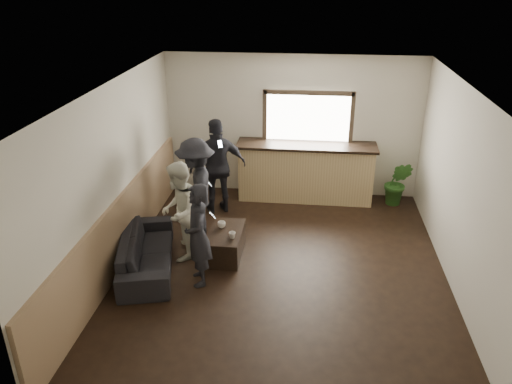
# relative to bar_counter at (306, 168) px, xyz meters

# --- Properties ---
(ground) EXTENTS (5.00, 6.00, 0.01)m
(ground) POSITION_rel_bar_counter_xyz_m (-0.30, -2.70, -0.64)
(ground) COLOR black
(room_shell) EXTENTS (5.01, 6.01, 2.80)m
(room_shell) POSITION_rel_bar_counter_xyz_m (-1.04, -2.70, 0.83)
(room_shell) COLOR silver
(room_shell) RESTS_ON ground
(bar_counter) EXTENTS (2.70, 0.68, 2.13)m
(bar_counter) POSITION_rel_bar_counter_xyz_m (0.00, 0.00, 0.00)
(bar_counter) COLOR tan
(bar_counter) RESTS_ON ground
(sofa) EXTENTS (1.19, 2.04, 0.56)m
(sofa) POSITION_rel_bar_counter_xyz_m (-2.36, -2.83, -0.36)
(sofa) COLOR black
(sofa) RESTS_ON ground
(coffee_table) EXTENTS (0.54, 0.96, 0.42)m
(coffee_table) POSITION_rel_bar_counter_xyz_m (-1.22, -2.33, -0.43)
(coffee_table) COLOR black
(coffee_table) RESTS_ON ground
(cup_a) EXTENTS (0.17, 0.17, 0.10)m
(cup_a) POSITION_rel_bar_counter_xyz_m (-1.30, -2.21, -0.17)
(cup_a) COLOR silver
(cup_a) RESTS_ON coffee_table
(cup_b) EXTENTS (0.15, 0.15, 0.10)m
(cup_b) POSITION_rel_bar_counter_xyz_m (-1.07, -2.53, -0.17)
(cup_b) COLOR silver
(cup_b) RESTS_ON coffee_table
(potted_plant) EXTENTS (0.60, 0.53, 0.91)m
(potted_plant) POSITION_rel_bar_counter_xyz_m (1.78, -0.11, -0.19)
(potted_plant) COLOR #2D6623
(potted_plant) RESTS_ON ground
(person_a) EXTENTS (0.53, 0.66, 1.56)m
(person_a) POSITION_rel_bar_counter_xyz_m (-1.47, -3.12, 0.14)
(person_a) COLOR black
(person_a) RESTS_ON ground
(person_b) EXTENTS (0.66, 0.82, 1.60)m
(person_b) POSITION_rel_bar_counter_xyz_m (-1.91, -2.45, 0.16)
(person_b) COLOR silver
(person_b) RESTS_ON ground
(person_c) EXTENTS (0.85, 1.23, 1.75)m
(person_c) POSITION_rel_bar_counter_xyz_m (-1.80, -1.72, 0.23)
(person_c) COLOR black
(person_c) RESTS_ON ground
(person_d) EXTENTS (1.15, 0.84, 1.81)m
(person_d) POSITION_rel_bar_counter_xyz_m (-1.61, -0.77, 0.27)
(person_d) COLOR black
(person_d) RESTS_ON ground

